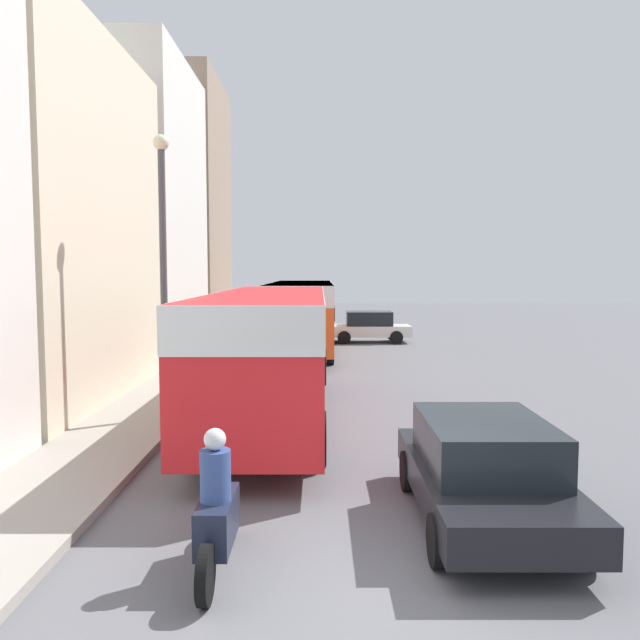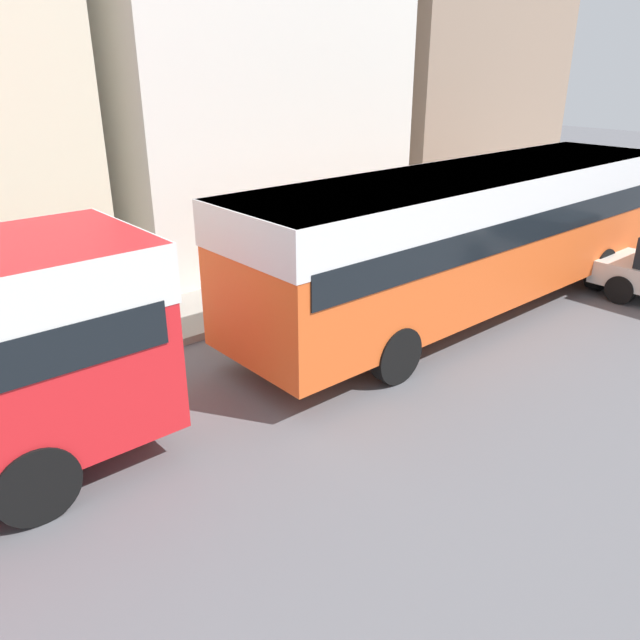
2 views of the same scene
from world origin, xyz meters
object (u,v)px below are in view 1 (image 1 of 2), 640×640
car_crossing (481,469)px  pedestrian_near_curb (227,324)px  bus_following (299,307)px  car_far_curb (366,326)px  motorcycle_behind_lead (214,514)px  bus_lead (268,338)px

car_crossing → pedestrian_near_curb: bearing=107.9°
bus_following → car_far_curb: bearing=49.6°
motorcycle_behind_lead → car_far_curb: 23.78m
motorcycle_behind_lead → car_crossing: motorcycle_behind_lead is taller
bus_lead → bus_following: bus_lead is taller
motorcycle_behind_lead → bus_lead: bearing=89.5°
bus_lead → bus_following: bearing=88.4°
car_far_curb → motorcycle_behind_lead: bearing=171.2°
bus_lead → car_far_curb: (3.58, 16.27, -1.19)m
bus_following → car_crossing: (3.10, -18.32, -1.19)m
car_crossing → bus_lead: bearing=120.6°
car_far_curb → pedestrian_near_curb: size_ratio=2.24×
motorcycle_behind_lead → pedestrian_near_curb: bearing=97.8°
car_far_curb → pedestrian_near_curb: pedestrian_near_curb is taller
pedestrian_near_curb → car_far_curb: bearing=16.9°
car_crossing → car_far_curb: bearing=89.7°
car_crossing → car_far_curb: car_far_curb is taller
bus_following → car_crossing: bearing=-80.4°
motorcycle_behind_lead → pedestrian_near_curb: size_ratio=1.24×
motorcycle_behind_lead → pedestrian_near_curb: (-2.96, 21.50, 0.41)m
bus_lead → pedestrian_near_curb: (-3.03, 14.27, -0.88)m
bus_following → car_crossing: 18.62m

